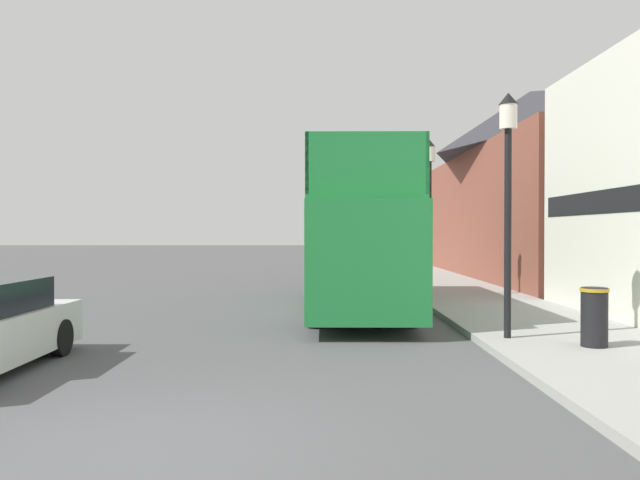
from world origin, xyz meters
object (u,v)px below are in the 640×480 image
(litter_bin, at_px, (593,315))
(tour_bus, at_px, (354,243))
(lamp_post_nearest, at_px, (506,168))
(parked_car_ahead_of_bus, at_px, (364,267))
(lamp_post_second, at_px, (428,189))

(litter_bin, bearing_deg, tour_bus, 121.51)
(tour_bus, height_order, lamp_post_nearest, lamp_post_nearest)
(litter_bin, bearing_deg, parked_car_ahead_of_bus, 101.88)
(parked_car_ahead_of_bus, distance_m, litter_bin, 14.14)
(parked_car_ahead_of_bus, relative_size, lamp_post_second, 0.87)
(tour_bus, relative_size, parked_car_ahead_of_bus, 2.35)
(tour_bus, height_order, parked_car_ahead_of_bus, tour_bus)
(lamp_post_nearest, distance_m, litter_bin, 3.01)
(tour_bus, bearing_deg, parked_car_ahead_of_bus, 84.43)
(tour_bus, bearing_deg, litter_bin, -57.95)
(lamp_post_nearest, height_order, litter_bin, lamp_post_nearest)
(parked_car_ahead_of_bus, bearing_deg, lamp_post_second, -73.76)
(tour_bus, bearing_deg, lamp_post_nearest, -63.65)
(tour_bus, height_order, lamp_post_second, lamp_post_second)
(lamp_post_second, relative_size, litter_bin, 4.71)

